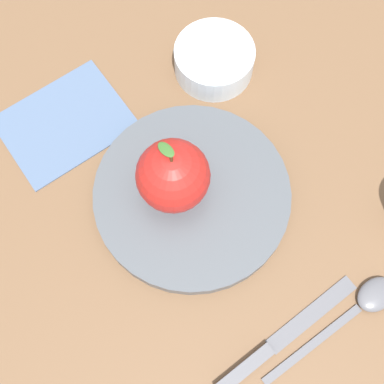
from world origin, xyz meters
The scene contains 7 objects.
ground_plane centered at (0.00, 0.00, 0.00)m, with size 2.40×2.40×0.00m, color brown.
dinner_plate centered at (0.03, -0.01, 0.01)m, with size 0.23×0.23×0.02m.
apple centered at (0.05, 0.01, 0.06)m, with size 0.08×0.08×0.10m.
side_bowl centered at (0.17, -0.13, 0.02)m, with size 0.10×0.10×0.04m.
knife centered at (-0.16, 0.01, 0.00)m, with size 0.03×0.19×0.01m.
spoon centered at (-0.18, -0.10, 0.01)m, with size 0.04×0.18×0.01m.
linen_napkin centered at (0.21, 0.08, 0.00)m, with size 0.12×0.15×0.00m, color slate.
Camera 1 is at (-0.14, 0.10, 0.58)m, focal length 47.45 mm.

